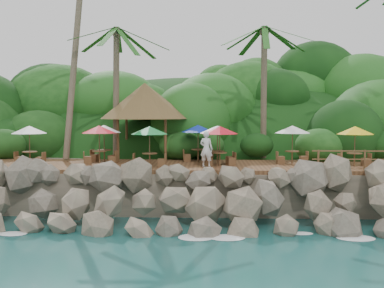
{
  "coord_description": "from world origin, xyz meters",
  "views": [
    {
      "loc": [
        0.94,
        -18.16,
        5.11
      ],
      "look_at": [
        0.0,
        6.0,
        3.4
      ],
      "focal_mm": 42.36,
      "sensor_mm": 36.0,
      "label": 1
    }
  ],
  "objects": [
    {
      "name": "ground",
      "position": [
        0.0,
        0.0,
        0.0
      ],
      "size": [
        140.0,
        140.0,
        0.0
      ],
      "primitive_type": "plane",
      "color": "#19514F",
      "rests_on": "ground"
    },
    {
      "name": "land_base",
      "position": [
        0.0,
        16.0,
        1.05
      ],
      "size": [
        32.0,
        25.2,
        2.1
      ],
      "primitive_type": "cube",
      "color": "gray",
      "rests_on": "ground"
    },
    {
      "name": "jungle_hill",
      "position": [
        0.0,
        23.5,
        0.0
      ],
      "size": [
        44.8,
        28.0,
        15.4
      ],
      "primitive_type": "ellipsoid",
      "color": "#143811",
      "rests_on": "ground"
    },
    {
      "name": "seawall",
      "position": [
        0.0,
        2.0,
        1.15
      ],
      "size": [
        29.0,
        4.0,
        2.3
      ],
      "primitive_type": null,
      "color": "gray",
      "rests_on": "ground"
    },
    {
      "name": "terrace",
      "position": [
        0.0,
        6.0,
        2.2
      ],
      "size": [
        26.0,
        5.0,
        0.2
      ],
      "primitive_type": "cube",
      "color": "brown",
      "rests_on": "land_base"
    },
    {
      "name": "jungle_foliage",
      "position": [
        0.0,
        15.0,
        0.0
      ],
      "size": [
        44.0,
        16.0,
        12.0
      ],
      "primitive_type": null,
      "color": "#143811",
      "rests_on": "ground"
    },
    {
      "name": "foam_line",
      "position": [
        0.0,
        0.3,
        0.03
      ],
      "size": [
        25.2,
        0.8,
        0.06
      ],
      "color": "white",
      "rests_on": "ground"
    },
    {
      "name": "palapa",
      "position": [
        -3.03,
        9.5,
        5.79
      ],
      "size": [
        5.52,
        5.52,
        4.6
      ],
      "color": "brown",
      "rests_on": "ground"
    },
    {
      "name": "dining_clusters",
      "position": [
        -1.56,
        5.9,
        4.03
      ],
      "size": [
        22.14,
        5.01,
        2.08
      ],
      "color": "brown",
      "rests_on": "terrace"
    },
    {
      "name": "waiter",
      "position": [
        0.78,
        4.87,
        3.22
      ],
      "size": [
        0.79,
        0.65,
        1.85
      ],
      "primitive_type": "imported",
      "rotation": [
        0.0,
        0.0,
        2.79
      ],
      "color": "silver",
      "rests_on": "terrace"
    }
  ]
}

